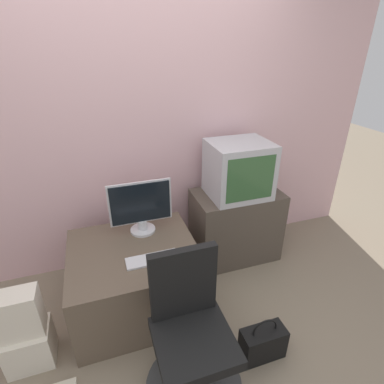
{
  "coord_description": "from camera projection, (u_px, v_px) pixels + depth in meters",
  "views": [
    {
      "loc": [
        -0.36,
        -1.12,
        1.88
      ],
      "look_at": [
        0.33,
        0.95,
        0.79
      ],
      "focal_mm": 28.0,
      "sensor_mm": 36.0,
      "label": 1
    }
  ],
  "objects": [
    {
      "name": "ground_plane",
      "position": [
        190.0,
        373.0,
        1.9
      ],
      "size": [
        12.0,
        12.0,
        0.0
      ],
      "primitive_type": "plane",
      "color": "#7F705B"
    },
    {
      "name": "wall_back",
      "position": [
        138.0,
        122.0,
        2.44
      ],
      "size": [
        4.4,
        0.05,
        2.6
      ],
      "color": "beige",
      "rests_on": "ground_plane"
    },
    {
      "name": "desk",
      "position": [
        136.0,
        278.0,
        2.29
      ],
      "size": [
        0.92,
        0.83,
        0.54
      ],
      "color": "brown",
      "rests_on": "ground_plane"
    },
    {
      "name": "side_stand",
      "position": [
        235.0,
        225.0,
        2.82
      ],
      "size": [
        0.78,
        0.46,
        0.67
      ],
      "color": "#4C4238",
      "rests_on": "ground_plane"
    },
    {
      "name": "main_monitor",
      "position": [
        141.0,
        207.0,
        2.29
      ],
      "size": [
        0.48,
        0.2,
        0.43
      ],
      "color": "silver",
      "rests_on": "desk"
    },
    {
      "name": "keyboard",
      "position": [
        152.0,
        259.0,
        2.06
      ],
      "size": [
        0.36,
        0.13,
        0.01
      ],
      "color": "silver",
      "rests_on": "desk"
    },
    {
      "name": "mouse",
      "position": [
        186.0,
        254.0,
        2.1
      ],
      "size": [
        0.07,
        0.04,
        0.04
      ],
      "color": "black",
      "rests_on": "desk"
    },
    {
      "name": "crt_tv",
      "position": [
        239.0,
        170.0,
        2.54
      ],
      "size": [
        0.51,
        0.43,
        0.48
      ],
      "color": "#B7B7BC",
      "rests_on": "side_stand"
    },
    {
      "name": "office_chair",
      "position": [
        191.0,
        341.0,
        1.71
      ],
      "size": [
        0.58,
        0.58,
        0.9
      ],
      "color": "#333333",
      "rests_on": "ground_plane"
    },
    {
      "name": "cardboard_box_lower",
      "position": [
        30.0,
        346.0,
        1.92
      ],
      "size": [
        0.28,
        0.23,
        0.27
      ],
      "color": "beige",
      "rests_on": "ground_plane"
    },
    {
      "name": "cardboard_box_upper",
      "position": [
        18.0,
        314.0,
        1.8
      ],
      "size": [
        0.26,
        0.16,
        0.31
      ],
      "color": "beige",
      "rests_on": "cardboard_box_lower"
    },
    {
      "name": "handbag",
      "position": [
        263.0,
        343.0,
        1.96
      ],
      "size": [
        0.29,
        0.14,
        0.33
      ],
      "color": "black",
      "rests_on": "ground_plane"
    }
  ]
}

